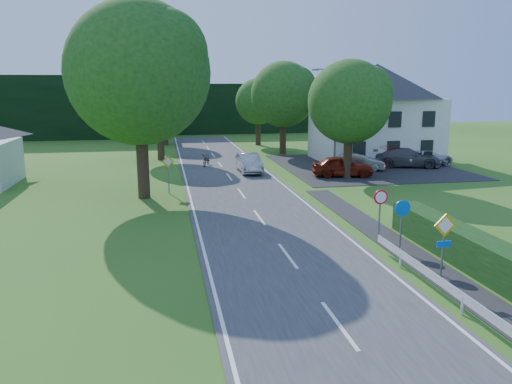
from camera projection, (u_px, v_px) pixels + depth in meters
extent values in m
cube|color=#3A3A3D|center=(253.00, 209.00, 27.64)|extent=(7.00, 80.00, 0.04)
cube|color=black|center=(365.00, 166.00, 42.28)|extent=(14.00, 16.00, 0.04)
cube|color=white|center=(194.00, 211.00, 27.06)|extent=(0.12, 80.00, 0.01)
cube|color=white|center=(309.00, 206.00, 28.22)|extent=(0.12, 80.00, 0.01)
cube|color=black|center=(251.00, 108.00, 72.58)|extent=(30.00, 5.00, 7.00)
cube|color=silver|center=(374.00, 130.00, 44.94)|extent=(10.00, 8.00, 5.60)
pyramid|color=#27272C|center=(377.00, 81.00, 44.05)|extent=(10.60, 8.40, 3.00)
cylinder|color=slate|center=(336.00, 122.00, 37.89)|extent=(0.16, 0.16, 8.00)
cylinder|color=slate|center=(327.00, 69.00, 36.93)|extent=(1.70, 0.10, 0.10)
cube|color=slate|center=(315.00, 70.00, 36.78)|extent=(0.50, 0.18, 0.12)
cylinder|color=slate|center=(442.00, 254.00, 16.62)|extent=(0.07, 0.07, 2.40)
cube|color=#EAA60C|center=(445.00, 225.00, 16.38)|extent=(0.78, 0.04, 0.78)
cube|color=white|center=(445.00, 225.00, 16.38)|extent=(0.57, 0.05, 0.57)
cube|color=blue|center=(444.00, 244.00, 16.52)|extent=(0.50, 0.04, 0.22)
cylinder|color=slate|center=(401.00, 231.00, 19.53)|extent=(0.07, 0.07, 2.20)
cylinder|color=blue|center=(403.00, 208.00, 19.30)|extent=(0.64, 0.04, 0.64)
cylinder|color=slate|center=(379.00, 218.00, 21.45)|extent=(0.07, 0.07, 2.20)
cylinder|color=red|center=(381.00, 197.00, 21.22)|extent=(0.64, 0.04, 0.64)
cylinder|color=white|center=(381.00, 197.00, 21.21)|extent=(0.48, 0.04, 0.48)
cylinder|color=slate|center=(168.00, 176.00, 31.43)|extent=(0.07, 0.07, 2.20)
cube|color=#EAA60C|center=(168.00, 162.00, 31.20)|extent=(0.78, 0.04, 0.78)
cube|color=white|center=(168.00, 162.00, 31.20)|extent=(0.57, 0.05, 0.57)
imported|color=#A4A3A8|center=(249.00, 163.00, 39.01)|extent=(1.58, 4.45, 1.46)
imported|color=black|center=(206.00, 160.00, 42.37)|extent=(1.24, 2.09, 1.04)
imported|color=maroon|center=(343.00, 166.00, 37.24)|extent=(4.77, 2.56, 1.54)
imported|color=#9E9DA1|center=(358.00, 162.00, 39.95)|extent=(4.41, 2.57, 1.37)
imported|color=#4D4D52|center=(406.00, 157.00, 41.71)|extent=(5.99, 3.83, 1.61)
imported|color=silver|center=(425.00, 157.00, 42.44)|extent=(5.27, 3.08, 1.38)
imported|color=red|center=(388.00, 158.00, 39.33)|extent=(2.44, 2.49, 2.16)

